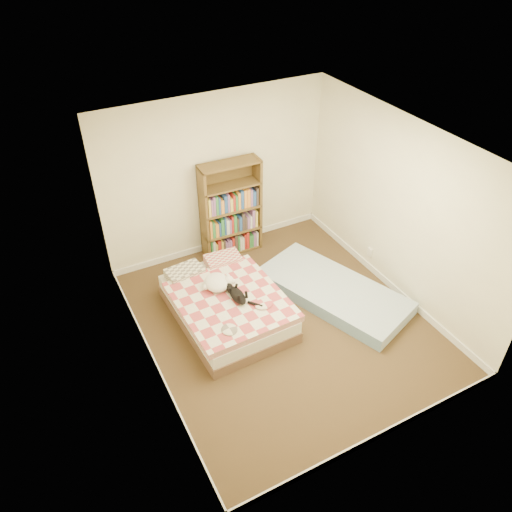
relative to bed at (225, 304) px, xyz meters
name	(u,v)px	position (x,y,z in m)	size (l,w,h in m)	color
room	(285,249)	(0.61, -0.45, 0.98)	(3.51, 4.01, 2.51)	#422B1C
bed	(225,304)	(0.00, 0.00, 0.00)	(1.36, 1.82, 0.48)	brown
bookshelf	(231,219)	(0.73, 1.36, 0.34)	(0.93, 0.33, 1.53)	#4F381B
floor_mattress	(333,291)	(1.50, -0.35, -0.12)	(0.95, 2.11, 0.19)	#779FC6
black_cat	(237,294)	(0.09, -0.18, 0.27)	(0.24, 0.61, 0.14)	black
white_dog	(218,282)	(-0.04, 0.11, 0.30)	(0.44, 0.46, 0.18)	white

